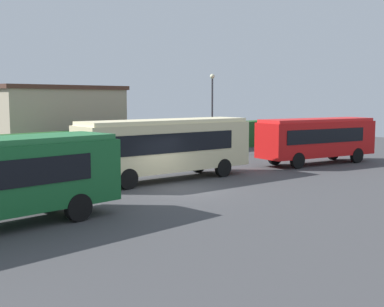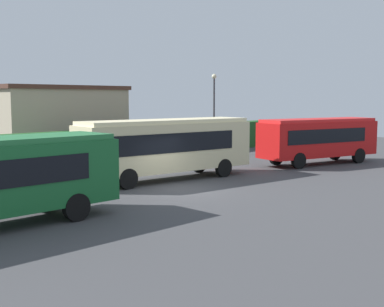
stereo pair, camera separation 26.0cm
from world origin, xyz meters
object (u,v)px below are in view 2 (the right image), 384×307
at_px(bus_cream, 167,145).
at_px(person_center, 289,143).
at_px(bus_red, 319,138).
at_px(lamppost, 214,105).
at_px(traffic_cone, 216,153).

relative_size(bus_cream, person_center, 5.30).
xyz_separation_m(bus_red, lamppost, (-0.52, 8.61, 2.05)).
distance_m(bus_cream, traffic_cone, 11.05).
bearing_deg(bus_cream, person_center, 13.07).
height_order(bus_cream, lamppost, lamppost).
xyz_separation_m(bus_cream, lamppost, (10.79, 6.07, 1.93)).
height_order(bus_red, person_center, bus_red).
bearing_deg(bus_red, lamppost, 109.50).
bearing_deg(person_center, traffic_cone, -139.72).
distance_m(person_center, traffic_cone, 5.40).
distance_m(bus_cream, bus_red, 11.59).
xyz_separation_m(traffic_cone, lamppost, (1.03, 1.12, 3.47)).
height_order(traffic_cone, lamppost, lamppost).
bearing_deg(bus_red, person_center, 75.22).
distance_m(person_center, lamppost, 6.27).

